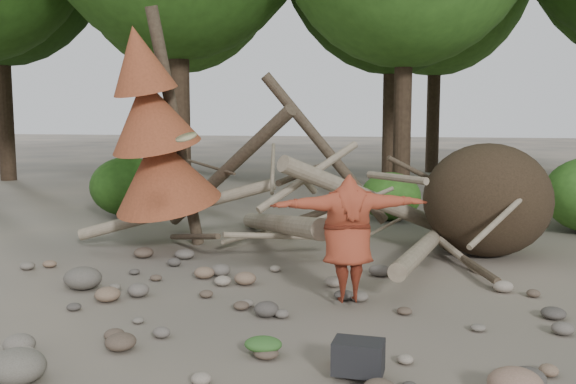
# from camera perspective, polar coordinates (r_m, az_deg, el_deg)

# --- Properties ---
(ground) EXTENTS (120.00, 120.00, 0.00)m
(ground) POSITION_cam_1_polar(r_m,az_deg,el_deg) (7.74, 0.51, -11.77)
(ground) COLOR #514C44
(ground) RESTS_ON ground
(deadfall_pile) EXTENTS (8.55, 5.24, 3.30)m
(deadfall_pile) POSITION_cam_1_polar(r_m,az_deg,el_deg) (11.55, 14.46, -0.86)
(deadfall_pile) COLOR #332619
(deadfall_pile) RESTS_ON ground
(dead_conifer) EXTENTS (2.06, 2.16, 4.35)m
(dead_conifer) POSITION_cam_1_polar(r_m,az_deg,el_deg) (11.49, -11.70, 4.99)
(dead_conifer) COLOR #4C3F30
(dead_conifer) RESTS_ON ground
(bush_left) EXTENTS (1.80, 1.80, 1.44)m
(bush_left) POSITION_cam_1_polar(r_m,az_deg,el_deg) (16.05, -14.06, 0.50)
(bush_left) COLOR #255015
(bush_left) RESTS_ON ground
(bush_mid) EXTENTS (1.40, 1.40, 1.12)m
(bush_mid) POSITION_cam_1_polar(r_m,az_deg,el_deg) (15.13, 9.10, -0.38)
(bush_mid) COLOR #31661D
(bush_mid) RESTS_ON ground
(frisbee_thrower) EXTENTS (3.33, 1.18, 2.18)m
(frisbee_thrower) POSITION_cam_1_polar(r_m,az_deg,el_deg) (8.27, 5.34, -4.09)
(frisbee_thrower) COLOR maroon
(frisbee_thrower) RESTS_ON ground
(backpack) EXTENTS (0.49, 0.35, 0.32)m
(backpack) POSITION_cam_1_polar(r_m,az_deg,el_deg) (6.29, 6.27, -14.87)
(backpack) COLOR black
(backpack) RESTS_ON ground
(cloth_green) EXTENTS (0.40, 0.33, 0.15)m
(cloth_green) POSITION_cam_1_polar(r_m,az_deg,el_deg) (6.83, -2.22, -13.76)
(cloth_green) COLOR #2F5A24
(cloth_green) RESTS_ON ground
(cloth_orange) EXTENTS (0.32, 0.26, 0.12)m
(cloth_orange) POSITION_cam_1_polar(r_m,az_deg,el_deg) (6.61, 5.29, -14.67)
(cloth_orange) COLOR #BA4E20
(cloth_orange) RESTS_ON ground
(boulder_front_left) EXTENTS (0.55, 0.49, 0.33)m
(boulder_front_left) POSITION_cam_1_polar(r_m,az_deg,el_deg) (6.65, -22.97, -14.08)
(boulder_front_left) COLOR #645E53
(boulder_front_left) RESTS_ON ground
(boulder_front_right) EXTENTS (0.48, 0.43, 0.29)m
(boulder_front_right) POSITION_cam_1_polar(r_m,az_deg,el_deg) (6.17, 19.55, -15.81)
(boulder_front_right) COLOR #856553
(boulder_front_right) RESTS_ON ground
(boulder_mid_left) EXTENTS (0.54, 0.49, 0.33)m
(boulder_mid_left) POSITION_cam_1_polar(r_m,az_deg,el_deg) (9.64, -17.78, -7.30)
(boulder_mid_left) COLOR #58524A
(boulder_mid_left) RESTS_ON ground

